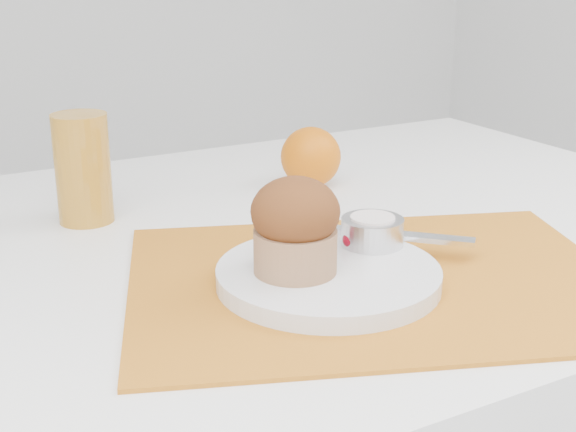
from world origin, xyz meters
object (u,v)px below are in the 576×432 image
muffin (295,226)px  orange (311,157)px  plate (328,276)px  juice_glass (83,169)px

muffin → orange: bearing=57.0°
plate → muffin: bearing=167.4°
muffin → plate: bearing=-12.6°
plate → orange: orange is taller
plate → juice_glass: size_ratio=1.66×
orange → muffin: (-0.19, -0.30, 0.03)m
orange → juice_glass: size_ratio=0.63×
plate → muffin: muffin is taller
plate → orange: 0.35m
orange → muffin: 0.36m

